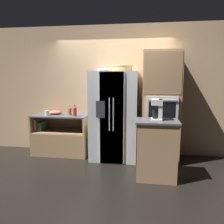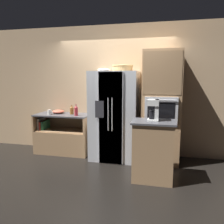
% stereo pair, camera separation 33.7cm
% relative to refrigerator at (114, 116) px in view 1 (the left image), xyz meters
% --- Properties ---
extents(ground_plane, '(20.00, 20.00, 0.00)m').
position_rel_refrigerator_xyz_m(ground_plane, '(-0.06, -0.01, -0.91)').
color(ground_plane, black).
extents(wall_back, '(12.00, 0.06, 2.80)m').
position_rel_refrigerator_xyz_m(wall_back, '(-0.06, 0.40, 0.49)').
color(wall_back, tan).
rests_on(wall_back, ground_plane).
extents(counter_left, '(1.21, 0.57, 0.88)m').
position_rel_refrigerator_xyz_m(counter_left, '(-1.21, 0.09, -0.59)').
color(counter_left, '#A87F56').
rests_on(counter_left, ground_plane).
extents(refrigerator, '(0.95, 0.77, 1.81)m').
position_rel_refrigerator_xyz_m(refrigerator, '(0.00, 0.00, 0.00)').
color(refrigerator, silver).
rests_on(refrigerator, ground_plane).
extents(wall_oven, '(0.73, 0.73, 2.20)m').
position_rel_refrigerator_xyz_m(wall_oven, '(0.94, 0.03, 0.19)').
color(wall_oven, '#A87F56').
rests_on(wall_oven, ground_plane).
extents(island_counter, '(0.70, 0.50, 1.00)m').
position_rel_refrigerator_xyz_m(island_counter, '(0.83, -0.84, -0.41)').
color(island_counter, '#A87F56').
rests_on(island_counter, ground_plane).
extents(wicker_basket, '(0.42, 0.42, 0.12)m').
position_rel_refrigerator_xyz_m(wicker_basket, '(0.16, 0.02, 0.97)').
color(wicker_basket, tan).
rests_on(wicker_basket, refrigerator).
extents(fruit_bowl, '(0.26, 0.26, 0.06)m').
position_rel_refrigerator_xyz_m(fruit_bowl, '(-0.23, 0.04, 0.94)').
color(fruit_bowl, white).
rests_on(fruit_bowl, refrigerator).
extents(bottle_tall, '(0.08, 0.08, 0.24)m').
position_rel_refrigerator_xyz_m(bottle_tall, '(-0.83, -0.03, 0.09)').
color(bottle_tall, maroon).
rests_on(bottle_tall, counter_left).
extents(bottle_short, '(0.08, 0.08, 0.20)m').
position_rel_refrigerator_xyz_m(bottle_short, '(-0.99, 0.11, 0.07)').
color(bottle_short, brown).
rests_on(bottle_short, counter_left).
extents(mug, '(0.12, 0.08, 0.10)m').
position_rel_refrigerator_xyz_m(mug, '(-1.46, -0.02, 0.03)').
color(mug, silver).
rests_on(mug, counter_left).
extents(mixing_bowl, '(0.27, 0.27, 0.08)m').
position_rel_refrigerator_xyz_m(mixing_bowl, '(-1.34, 0.16, 0.02)').
color(mixing_bowl, '#DB664C').
rests_on(mixing_bowl, counter_left).
extents(coffee_maker, '(0.17, 0.20, 0.34)m').
position_rel_refrigerator_xyz_m(coffee_maker, '(0.83, -0.80, 0.28)').
color(coffee_maker, white).
rests_on(coffee_maker, island_counter).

